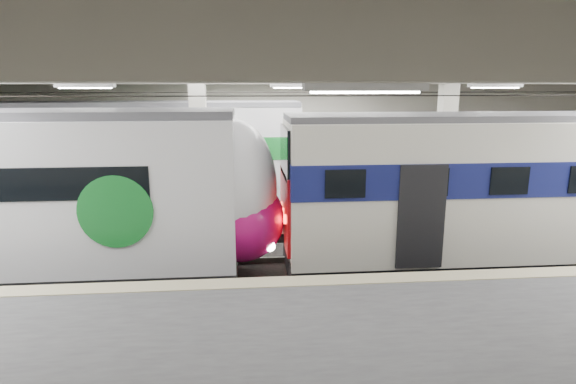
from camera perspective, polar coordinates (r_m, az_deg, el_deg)
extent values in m
cube|color=black|center=(13.34, 2.02, -9.54)|extent=(36.00, 24.00, 0.10)
cube|color=silver|center=(12.36, 2.22, 15.25)|extent=(36.00, 24.00, 0.20)
cube|color=beige|center=(22.42, -1.09, 6.92)|extent=(30.00, 0.10, 5.50)
cube|color=beige|center=(9.92, 4.41, -10.38)|extent=(30.00, 0.50, 0.02)
cube|color=beige|center=(15.48, -10.41, 4.14)|extent=(0.50, 0.50, 5.50)
cube|color=beige|center=(16.75, 18.06, 4.35)|extent=(0.50, 0.50, 5.50)
cube|color=beige|center=(12.35, 2.21, 13.86)|extent=(30.00, 18.00, 0.50)
cube|color=#59544C|center=(13.29, 2.02, -9.02)|extent=(30.00, 1.52, 0.16)
cube|color=#59544C|center=(18.48, -0.08, -2.75)|extent=(30.00, 1.52, 0.16)
cylinder|color=black|center=(12.36, 2.19, 11.31)|extent=(30.00, 0.03, 0.03)
cylinder|color=black|center=(17.82, -0.08, 11.73)|extent=(30.00, 0.03, 0.03)
cube|color=white|center=(10.37, 3.62, 12.26)|extent=(26.00, 8.40, 0.12)
ellipsoid|color=white|center=(12.54, -6.24, 0.38)|extent=(2.17, 2.68, 3.60)
ellipsoid|color=#BA0F66|center=(12.73, -5.61, -3.16)|extent=(2.30, 2.73, 2.21)
cylinder|color=#17822C|center=(11.61, -19.78, -2.23)|extent=(1.70, 0.06, 1.70)
cube|color=silver|center=(14.53, 25.32, 0.71)|extent=(12.55, 2.75, 3.57)
cube|color=navy|center=(14.46, 25.48, 2.37)|extent=(12.59, 2.81, 0.87)
cube|color=#AB0B10|center=(12.70, -0.34, -1.94)|extent=(0.08, 2.34, 1.96)
cube|color=black|center=(12.41, -0.35, 4.78)|extent=(0.08, 2.20, 1.29)
cube|color=#4C4C51|center=(14.30, 26.03, 8.04)|extent=(12.55, 2.15, 0.16)
cube|color=black|center=(15.01, 24.63, -6.54)|extent=(12.55, 1.93, 0.70)
cube|color=white|center=(18.60, -20.29, 3.73)|extent=(13.71, 2.95, 3.71)
cube|color=#17822C|center=(18.54, -20.40, 5.22)|extent=(13.75, 3.01, 0.78)
cube|color=#4C4C51|center=(18.43, -20.75, 9.73)|extent=(13.70, 2.46, 0.16)
cube|color=black|center=(19.00, -19.82, -2.40)|extent=(13.70, 2.65, 0.60)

